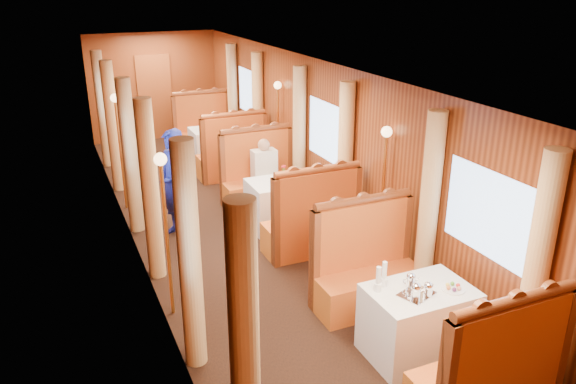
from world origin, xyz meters
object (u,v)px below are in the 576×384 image
banquette_near_aft (366,273)px  banquette_far_aft (204,132)px  table_near (418,322)px  banquette_mid_aft (260,180)px  fruit_plate (453,288)px  banquette_mid_fwd (312,225)px  table_far (217,146)px  banquette_far_fwd (232,157)px  teapot_right (428,291)px  banquette_near_fwd (489,378)px  teapot_back (411,282)px  teapot_left (416,293)px  tea_tray (416,294)px  steward (175,184)px  rose_vase_mid (284,170)px  rose_vase_far (216,120)px  passenger (265,167)px  table_mid (283,204)px

banquette_near_aft → banquette_far_aft: size_ratio=1.00×
table_near → banquette_mid_aft: size_ratio=0.78×
banquette_far_aft → fruit_plate: (0.29, -8.15, 0.35)m
banquette_mid_fwd → banquette_far_aft: (0.00, 5.53, 0.00)m
banquette_near_aft → table_far: 5.99m
banquette_far_fwd → teapot_right: (-0.02, -6.12, 0.39)m
banquette_near_fwd → teapot_back: banquette_near_fwd is taller
teapot_left → tea_tray: bearing=57.5°
tea_tray → steward: 4.17m
banquette_near_fwd → banquette_mid_fwd: bearing=90.0°
banquette_far_fwd → rose_vase_mid: bearing=-89.8°
banquette_near_fwd → tea_tray: bearing=96.2°
rose_vase_far → banquette_mid_aft: bearing=-89.7°
banquette_near_aft → banquette_far_aft: bearing=90.0°
fruit_plate → passenger: bearing=93.8°
banquette_near_aft → fruit_plate: banquette_near_aft is taller
table_near → passenger: passenger is taller
rose_vase_mid → banquette_far_fwd: bearing=90.2°
banquette_mid_aft → rose_vase_mid: banquette_mid_aft is taller
table_far → teapot_back: (-0.07, -6.92, 0.44)m
banquette_far_fwd → tea_tray: bearing=-91.0°
teapot_left → rose_vase_far: 7.12m
table_far → teapot_left: teapot_left is taller
teapot_back → rose_vase_mid: rose_vase_mid is taller
teapot_right → passenger: size_ratio=0.20×
fruit_plate → rose_vase_far: size_ratio=0.65×
table_near → teapot_back: (-0.07, 0.08, 0.44)m
banquette_near_fwd → banquette_mid_aft: 5.53m
tea_tray → rose_vase_far: 7.06m
banquette_mid_aft → fruit_plate: 4.67m
banquette_near_aft → tea_tray: size_ratio=3.94×
table_near → teapot_left: size_ratio=6.36×
teapot_left → rose_vase_mid: size_ratio=0.46×
rose_vase_mid → rose_vase_far: same height
table_mid → rose_vase_far: size_ratio=2.92×
table_near → teapot_right: bearing=-98.6°
banquette_near_fwd → rose_vase_mid: banquette_near_fwd is taller
banquette_near_fwd → banquette_mid_aft: same height
banquette_mid_aft → fruit_plate: banquette_mid_aft is taller
banquette_far_aft → rose_vase_mid: banquette_far_aft is taller
banquette_near_fwd → teapot_left: size_ratio=8.11×
banquette_mid_fwd → fruit_plate: 2.66m
table_mid → table_far: same height
banquette_mid_aft → rose_vase_far: bearing=90.3°
banquette_mid_fwd → teapot_back: banquette_mid_fwd is taller
tea_tray → teapot_left: 0.10m
tea_tray → fruit_plate: fruit_plate is taller
passenger → banquette_mid_aft: bearing=90.0°
banquette_near_fwd → banquette_mid_fwd: size_ratio=1.00×
table_near → fruit_plate: bearing=-24.3°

